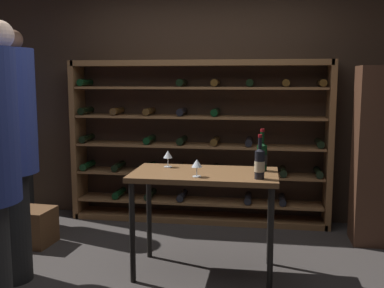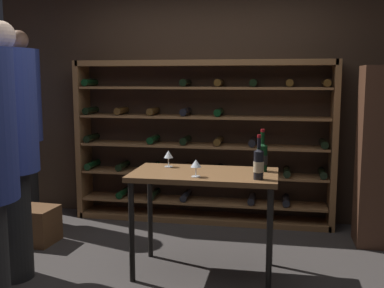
{
  "view_description": "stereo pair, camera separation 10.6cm",
  "coord_description": "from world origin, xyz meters",
  "views": [
    {
      "loc": [
        0.67,
        -3.3,
        1.56
      ],
      "look_at": [
        0.11,
        0.26,
        1.04
      ],
      "focal_mm": 43.25,
      "sensor_mm": 36.0,
      "label": 1
    },
    {
      "loc": [
        0.78,
        -3.28,
        1.56
      ],
      "look_at": [
        0.11,
        0.26,
        1.04
      ],
      "focal_mm": 43.25,
      "sensor_mm": 36.0,
      "label": 2
    }
  ],
  "objects": [
    {
      "name": "back_wall",
      "position": [
        0.0,
        1.78,
        1.5
      ],
      "size": [
        4.81,
        0.1,
        2.99
      ],
      "primitive_type": "cube",
      "color": "#3D2B1E",
      "rests_on": "ground"
    },
    {
      "name": "wine_glass_stemmed_right",
      "position": [
        0.18,
        0.04,
        0.92
      ],
      "size": [
        0.08,
        0.08,
        0.13
      ],
      "color": "silver",
      "rests_on": "tasting_table"
    },
    {
      "name": "ground_plane",
      "position": [
        0.0,
        0.0,
        0.0
      ],
      "size": [
        9.56,
        9.56,
        0.0
      ],
      "primitive_type": "plane",
      "color": "#383330"
    },
    {
      "name": "person_guest_khaki",
      "position": [
        -1.24,
        -0.15,
        1.09
      ],
      "size": [
        0.47,
        0.47,
        1.97
      ],
      "rotation": [
        0.0,
        0.0,
        -0.26
      ],
      "color": "black",
      "rests_on": "ground"
    },
    {
      "name": "tasting_table",
      "position": [
        0.21,
        0.22,
        0.73
      ],
      "size": [
        1.14,
        0.61,
        0.83
      ],
      "color": "brown",
      "rests_on": "ground"
    },
    {
      "name": "wine_bottle_red_label",
      "position": [
        0.64,
        0.04,
        0.94
      ],
      "size": [
        0.08,
        0.08,
        0.33
      ],
      "color": "black",
      "rests_on": "tasting_table"
    },
    {
      "name": "display_cabinet",
      "position": [
        1.73,
        1.16,
        0.83
      ],
      "size": [
        0.44,
        0.36,
        1.67
      ],
      "primitive_type": "cube",
      "color": "#4C2D1E",
      "rests_on": "ground"
    },
    {
      "name": "person_guest_plum_blouse",
      "position": [
        -1.9,
        1.2,
        1.14
      ],
      "size": [
        0.4,
        0.4,
        2.05
      ],
      "rotation": [
        0.0,
        0.0,
        1.78
      ],
      "color": "black",
      "rests_on": "ground"
    },
    {
      "name": "wine_glass_stemmed_center",
      "position": [
        -0.11,
        0.38,
        0.93
      ],
      "size": [
        0.08,
        0.08,
        0.14
      ],
      "color": "silver",
      "rests_on": "tasting_table"
    },
    {
      "name": "wine_bottle_gold_foil",
      "position": [
        0.66,
        0.35,
        0.94
      ],
      "size": [
        0.08,
        0.08,
        0.33
      ],
      "color": "black",
      "rests_on": "tasting_table"
    },
    {
      "name": "wine_rack",
      "position": [
        -0.04,
        1.57,
        0.86
      ],
      "size": [
        2.78,
        0.32,
        1.74
      ],
      "color": "brown",
      "rests_on": "ground"
    },
    {
      "name": "wine_crate",
      "position": [
        -1.52,
        0.61,
        0.17
      ],
      "size": [
        0.5,
        0.37,
        0.34
      ],
      "primitive_type": "cube",
      "rotation": [
        0.0,
        0.0,
        -0.07
      ],
      "color": "brown",
      "rests_on": "ground"
    }
  ]
}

